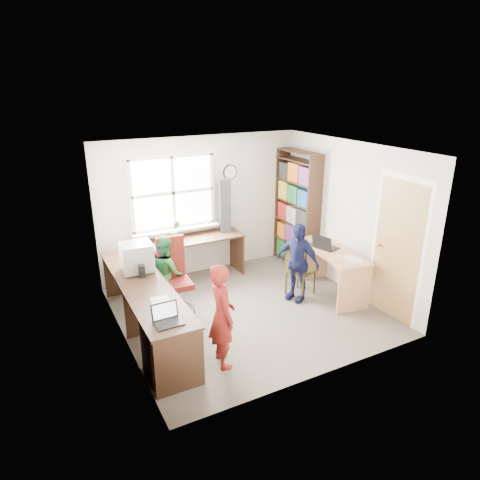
{
  "coord_description": "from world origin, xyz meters",
  "views": [
    {
      "loc": [
        -2.71,
        -4.94,
        3.21
      ],
      "look_at": [
        0.0,
        0.25,
        1.05
      ],
      "focal_mm": 32.0,
      "sensor_mm": 36.0,
      "label": 1
    }
  ],
  "objects_px": {
    "l_desk": "(168,313)",
    "wooden_chair": "(299,269)",
    "swivel_chair": "(174,281)",
    "bookshelf": "(297,212)",
    "right_desk": "(334,263)",
    "laptop_right": "(324,245)",
    "person_green": "(166,272)",
    "crt_monitor": "(137,257)",
    "laptop_left": "(167,318)",
    "person_navy": "(297,262)",
    "person_red": "(222,316)",
    "potted_plant": "(175,230)",
    "cd_tower": "(225,205)"
  },
  "relations": [
    {
      "from": "swivel_chair",
      "to": "bookshelf",
      "type": "bearing_deg",
      "value": 17.1
    },
    {
      "from": "person_red",
      "to": "swivel_chair",
      "type": "bearing_deg",
      "value": 8.95
    },
    {
      "from": "l_desk",
      "to": "person_red",
      "type": "distance_m",
      "value": 0.83
    },
    {
      "from": "laptop_right",
      "to": "crt_monitor",
      "type": "bearing_deg",
      "value": 63.88
    },
    {
      "from": "wooden_chair",
      "to": "bookshelf",
      "type": "bearing_deg",
      "value": 38.71
    },
    {
      "from": "l_desk",
      "to": "swivel_chair",
      "type": "distance_m",
      "value": 0.89
    },
    {
      "from": "laptop_left",
      "to": "person_navy",
      "type": "bearing_deg",
      "value": 20.32
    },
    {
      "from": "laptop_right",
      "to": "potted_plant",
      "type": "bearing_deg",
      "value": 37.36
    },
    {
      "from": "crt_monitor",
      "to": "person_navy",
      "type": "relative_size",
      "value": 0.35
    },
    {
      "from": "crt_monitor",
      "to": "potted_plant",
      "type": "bearing_deg",
      "value": 49.89
    },
    {
      "from": "crt_monitor",
      "to": "laptop_right",
      "type": "xyz_separation_m",
      "value": [
        2.86,
        -0.47,
        -0.17
      ]
    },
    {
      "from": "right_desk",
      "to": "person_navy",
      "type": "height_order",
      "value": "person_navy"
    },
    {
      "from": "person_green",
      "to": "l_desk",
      "type": "bearing_deg",
      "value": 158.56
    },
    {
      "from": "person_red",
      "to": "cd_tower",
      "type": "bearing_deg",
      "value": -20.49
    },
    {
      "from": "laptop_right",
      "to": "person_green",
      "type": "relative_size",
      "value": 0.37
    },
    {
      "from": "l_desk",
      "to": "potted_plant",
      "type": "distance_m",
      "value": 1.97
    },
    {
      "from": "crt_monitor",
      "to": "laptop_right",
      "type": "height_order",
      "value": "crt_monitor"
    },
    {
      "from": "crt_monitor",
      "to": "person_navy",
      "type": "bearing_deg",
      "value": -10.19
    },
    {
      "from": "swivel_chair",
      "to": "person_navy",
      "type": "bearing_deg",
      "value": -13.51
    },
    {
      "from": "l_desk",
      "to": "wooden_chair",
      "type": "bearing_deg",
      "value": 8.98
    },
    {
      "from": "right_desk",
      "to": "person_navy",
      "type": "bearing_deg",
      "value": 178.01
    },
    {
      "from": "l_desk",
      "to": "person_red",
      "type": "xyz_separation_m",
      "value": [
        0.44,
        -0.68,
        0.2
      ]
    },
    {
      "from": "right_desk",
      "to": "cd_tower",
      "type": "xyz_separation_m",
      "value": [
        -1.13,
        1.62,
        0.69
      ]
    },
    {
      "from": "right_desk",
      "to": "wooden_chair",
      "type": "distance_m",
      "value": 0.58
    },
    {
      "from": "wooden_chair",
      "to": "laptop_right",
      "type": "relative_size",
      "value": 2.04
    },
    {
      "from": "right_desk",
      "to": "person_green",
      "type": "height_order",
      "value": "person_green"
    },
    {
      "from": "crt_monitor",
      "to": "person_red",
      "type": "xyz_separation_m",
      "value": [
        0.59,
        -1.49,
        -0.31
      ]
    },
    {
      "from": "person_green",
      "to": "cd_tower",
      "type": "bearing_deg",
      "value": -63.05
    },
    {
      "from": "swivel_chair",
      "to": "l_desk",
      "type": "bearing_deg",
      "value": -111.3
    },
    {
      "from": "swivel_chair",
      "to": "person_navy",
      "type": "relative_size",
      "value": 0.91
    },
    {
      "from": "l_desk",
      "to": "swivel_chair",
      "type": "xyz_separation_m",
      "value": [
        0.36,
        0.81,
        0.03
      ]
    },
    {
      "from": "right_desk",
      "to": "wooden_chair",
      "type": "height_order",
      "value": "wooden_chair"
    },
    {
      "from": "l_desk",
      "to": "person_green",
      "type": "bearing_deg",
      "value": 72.61
    },
    {
      "from": "bookshelf",
      "to": "right_desk",
      "type": "bearing_deg",
      "value": -97.26
    },
    {
      "from": "potted_plant",
      "to": "person_red",
      "type": "distance_m",
      "value": 2.48
    },
    {
      "from": "laptop_left",
      "to": "l_desk",
      "type": "bearing_deg",
      "value": 70.29
    },
    {
      "from": "bookshelf",
      "to": "cd_tower",
      "type": "bearing_deg",
      "value": 166.81
    },
    {
      "from": "laptop_left",
      "to": "person_red",
      "type": "distance_m",
      "value": 0.68
    },
    {
      "from": "l_desk",
      "to": "laptop_left",
      "type": "bearing_deg",
      "value": -108.31
    },
    {
      "from": "swivel_chair",
      "to": "laptop_left",
      "type": "xyz_separation_m",
      "value": [
        -0.58,
        -1.48,
        0.31
      ]
    },
    {
      "from": "right_desk",
      "to": "person_red",
      "type": "relative_size",
      "value": 1.03
    },
    {
      "from": "wooden_chair",
      "to": "person_green",
      "type": "height_order",
      "value": "person_green"
    },
    {
      "from": "laptop_right",
      "to": "person_green",
      "type": "xyz_separation_m",
      "value": [
        -2.42,
        0.62,
        -0.21
      ]
    },
    {
      "from": "crt_monitor",
      "to": "cd_tower",
      "type": "bearing_deg",
      "value": 30.76
    },
    {
      "from": "potted_plant",
      "to": "crt_monitor",
      "type": "bearing_deg",
      "value": -132.8
    },
    {
      "from": "cd_tower",
      "to": "potted_plant",
      "type": "height_order",
      "value": "cd_tower"
    },
    {
      "from": "bookshelf",
      "to": "laptop_left",
      "type": "distance_m",
      "value": 3.84
    },
    {
      "from": "crt_monitor",
      "to": "laptop_left",
      "type": "distance_m",
      "value": 1.49
    },
    {
      "from": "l_desk",
      "to": "cd_tower",
      "type": "height_order",
      "value": "cd_tower"
    },
    {
      "from": "right_desk",
      "to": "bookshelf",
      "type": "xyz_separation_m",
      "value": [
        0.17,
        1.32,
        0.47
      ]
    }
  ]
}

